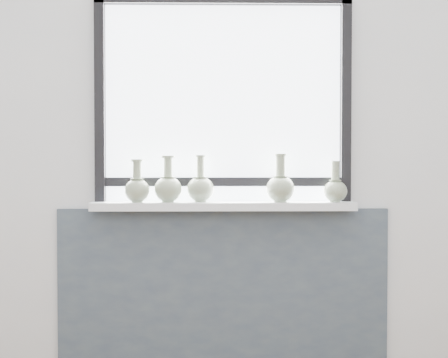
{
  "coord_description": "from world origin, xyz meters",
  "views": [
    {
      "loc": [
        -0.06,
        -1.42,
        1.1
      ],
      "look_at": [
        0.0,
        1.55,
        1.02
      ],
      "focal_mm": 50.0,
      "sensor_mm": 36.0,
      "label": 1
    }
  ],
  "objects_px": {
    "vase_b": "(168,187)",
    "windowsill": "(223,206)",
    "vase_d": "(280,186)",
    "vase_a": "(137,188)",
    "vase_e": "(335,189)",
    "vase_c": "(200,187)"
  },
  "relations": [
    {
      "from": "vase_b",
      "to": "windowsill",
      "type": "bearing_deg",
      "value": 3.27
    },
    {
      "from": "vase_d",
      "to": "vase_b",
      "type": "bearing_deg",
      "value": 179.34
    },
    {
      "from": "windowsill",
      "to": "vase_d",
      "type": "xyz_separation_m",
      "value": [
        0.28,
        -0.02,
        0.1
      ]
    },
    {
      "from": "windowsill",
      "to": "vase_b",
      "type": "xyz_separation_m",
      "value": [
        -0.28,
        -0.02,
        0.1
      ]
    },
    {
      "from": "vase_b",
      "to": "vase_d",
      "type": "xyz_separation_m",
      "value": [
        0.56,
        -0.01,
        0.0
      ]
    },
    {
      "from": "vase_a",
      "to": "vase_d",
      "type": "bearing_deg",
      "value": 0.18
    },
    {
      "from": "windowsill",
      "to": "vase_e",
      "type": "bearing_deg",
      "value": -2.65
    },
    {
      "from": "vase_e",
      "to": "vase_d",
      "type": "bearing_deg",
      "value": 179.26
    },
    {
      "from": "windowsill",
      "to": "vase_d",
      "type": "bearing_deg",
      "value": -4.49
    },
    {
      "from": "vase_c",
      "to": "vase_e",
      "type": "height_order",
      "value": "vase_c"
    },
    {
      "from": "vase_b",
      "to": "vase_c",
      "type": "height_order",
      "value": "vase_c"
    },
    {
      "from": "windowsill",
      "to": "vase_a",
      "type": "xyz_separation_m",
      "value": [
        -0.43,
        -0.02,
        0.09
      ]
    },
    {
      "from": "windowsill",
      "to": "vase_c",
      "type": "xyz_separation_m",
      "value": [
        -0.12,
        0.01,
        0.09
      ]
    },
    {
      "from": "vase_a",
      "to": "vase_e",
      "type": "bearing_deg",
      "value": -0.08
    },
    {
      "from": "vase_c",
      "to": "vase_e",
      "type": "relative_size",
      "value": 1.14
    },
    {
      "from": "windowsill",
      "to": "vase_c",
      "type": "height_order",
      "value": "vase_c"
    },
    {
      "from": "vase_c",
      "to": "vase_e",
      "type": "xyz_separation_m",
      "value": [
        0.68,
        -0.03,
        -0.01
      ]
    },
    {
      "from": "vase_a",
      "to": "windowsill",
      "type": "bearing_deg",
      "value": 3.26
    },
    {
      "from": "vase_b",
      "to": "vase_e",
      "type": "relative_size",
      "value": 1.13
    },
    {
      "from": "vase_d",
      "to": "vase_a",
      "type": "bearing_deg",
      "value": -179.82
    },
    {
      "from": "vase_b",
      "to": "vase_d",
      "type": "bearing_deg",
      "value": -0.66
    },
    {
      "from": "vase_b",
      "to": "vase_d",
      "type": "height_order",
      "value": "vase_d"
    }
  ]
}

